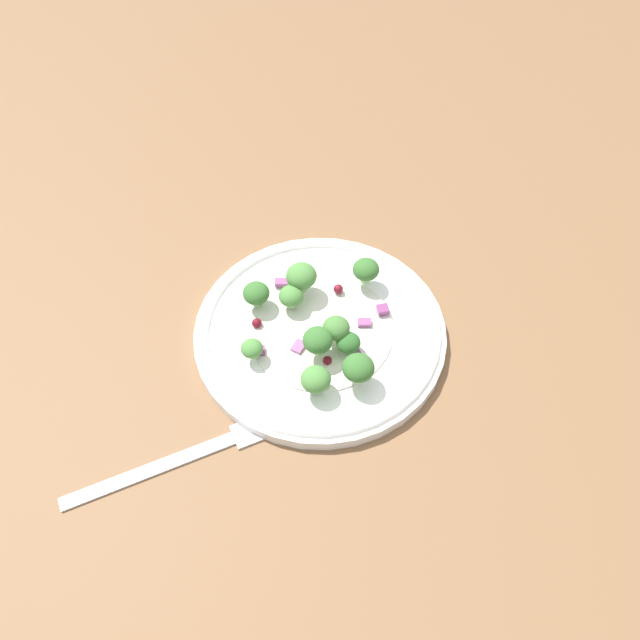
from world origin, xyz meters
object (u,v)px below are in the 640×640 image
Objects in this scene: fork at (184,457)px; plate at (320,332)px; broccoli_floret_0 at (301,276)px; broccoli_floret_1 at (256,294)px; broccoli_floret_2 at (252,349)px.

plate is at bearing -113.18° from fork.
broccoli_floret_0 is 1.16× the size of broccoli_floret_1.
fork is at bearing 79.09° from broccoli_floret_2.
plate is 17.22cm from fork.
broccoli_floret_0 reaches higher than fork.
broccoli_floret_2 is at bearing 47.64° from plate.
broccoli_floret_0 is at bearing -100.57° from fork.
broccoli_floret_1 reaches higher than plate.
broccoli_floret_0 is at bearing -100.15° from broccoli_floret_2.
broccoli_floret_0 is 0.20× the size of fork.
broccoli_floret_1 is (6.67, -0.63, 2.31)cm from plate.
broccoli_floret_0 is 20.06cm from fork.
broccoli_floret_0 reaches higher than broccoli_floret_1.
broccoli_floret_0 reaches higher than broccoli_floret_2.
broccoli_floret_1 reaches higher than fork.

